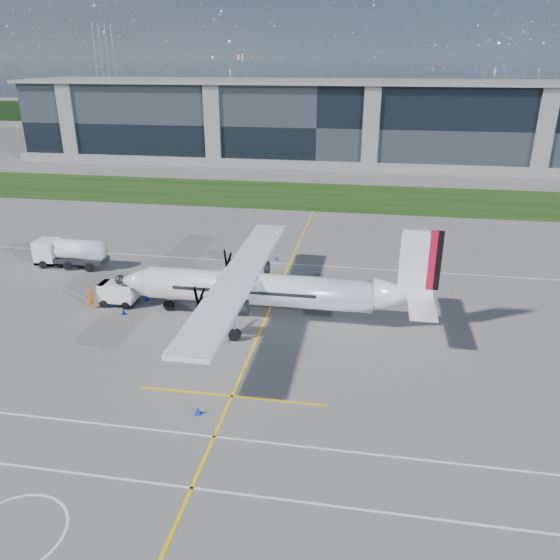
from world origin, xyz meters
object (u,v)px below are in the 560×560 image
at_px(pylon_west, 106,72).
at_px(safety_cone_nose_port, 123,311).
at_px(safety_cone_fwd, 112,303).
at_px(ground_crew_person, 91,297).
at_px(safety_cone_portwing, 198,410).
at_px(safety_cone_stbdwing, 276,258).
at_px(safety_cone_nose_stbd, 147,298).
at_px(baggage_tug, 118,294).
at_px(turboprop_aircraft, 270,272).
at_px(fuel_tanker_truck, 66,253).

bearing_deg(pylon_west, safety_cone_nose_port, -64.00).
bearing_deg(safety_cone_fwd, ground_crew_person, -155.43).
relative_size(pylon_west, safety_cone_portwing, 60.00).
height_order(safety_cone_stbdwing, safety_cone_fwd, same).
bearing_deg(safety_cone_nose_stbd, baggage_tug, -149.92).
height_order(turboprop_aircraft, safety_cone_nose_port, turboprop_aircraft).
xyz_separation_m(baggage_tug, ground_crew_person, (-1.94, -1.16, 0.03)).
distance_m(pylon_west, baggage_tug, 160.88).
bearing_deg(fuel_tanker_truck, turboprop_aircraft, -20.24).
distance_m(baggage_tug, safety_cone_stbdwing, 17.48).
relative_size(pylon_west, safety_cone_nose_port, 60.00).
height_order(ground_crew_person, safety_cone_stbdwing, ground_crew_person).
xyz_separation_m(baggage_tug, safety_cone_nose_stbd, (2.02, 1.17, -0.72)).
bearing_deg(fuel_tanker_truck, safety_cone_fwd, -43.47).
bearing_deg(turboprop_aircraft, safety_cone_portwing, -97.90).
bearing_deg(ground_crew_person, safety_cone_portwing, -127.34).
relative_size(fuel_tanker_truck, safety_cone_portwing, 15.15).
distance_m(baggage_tug, safety_cone_portwing, 18.06).
xyz_separation_m(ground_crew_person, safety_cone_fwd, (1.46, 0.67, -0.74)).
relative_size(turboprop_aircraft, fuel_tanker_truck, 3.55).
relative_size(turboprop_aircraft, ground_crew_person, 13.54).
distance_m(safety_cone_fwd, safety_cone_nose_port, 2.16).
bearing_deg(turboprop_aircraft, pylon_west, 119.94).
bearing_deg(fuel_tanker_truck, safety_cone_stbdwing, 14.54).
relative_size(ground_crew_person, safety_cone_stbdwing, 3.97).
bearing_deg(safety_cone_stbdwing, fuel_tanker_truck, -165.46).
height_order(pylon_west, turboprop_aircraft, pylon_west).
distance_m(fuel_tanker_truck, baggage_tug, 12.13).
xyz_separation_m(turboprop_aircraft, fuel_tanker_truck, (-22.59, 8.33, -2.62)).
height_order(ground_crew_person, safety_cone_nose_port, ground_crew_person).
bearing_deg(fuel_tanker_truck, safety_cone_portwing, -46.41).
bearing_deg(fuel_tanker_truck, pylon_west, 114.02).
xyz_separation_m(safety_cone_stbdwing, safety_cone_portwing, (0.03, -27.14, 0.00)).
height_order(baggage_tug, safety_cone_portwing, baggage_tug).
xyz_separation_m(turboprop_aircraft, ground_crew_person, (-15.28, -0.66, -3.04)).
bearing_deg(pylon_west, safety_cone_nose_stbd, -63.27).
relative_size(pylon_west, ground_crew_person, 15.09).
bearing_deg(safety_cone_nose_port, safety_cone_fwd, 141.34).
xyz_separation_m(turboprop_aircraft, safety_cone_portwing, (-1.87, -13.44, -3.79)).
bearing_deg(safety_cone_portwing, safety_cone_nose_port, 130.31).
bearing_deg(safety_cone_nose_port, fuel_tanker_truck, 137.26).
height_order(turboprop_aircraft, ground_crew_person, turboprop_aircraft).
relative_size(fuel_tanker_truck, safety_cone_fwd, 15.15).
bearing_deg(fuel_tanker_truck, safety_cone_nose_port, -42.74).
xyz_separation_m(baggage_tug, safety_cone_fwd, (-0.48, -0.49, -0.72)).
bearing_deg(safety_cone_stbdwing, safety_cone_nose_port, -124.25).
relative_size(fuel_tanker_truck, baggage_tug, 2.35).
bearing_deg(baggage_tug, safety_cone_nose_stbd, 30.08).
bearing_deg(safety_cone_nose_stbd, turboprop_aircraft, -8.38).
height_order(pylon_west, safety_cone_portwing, pylon_west).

